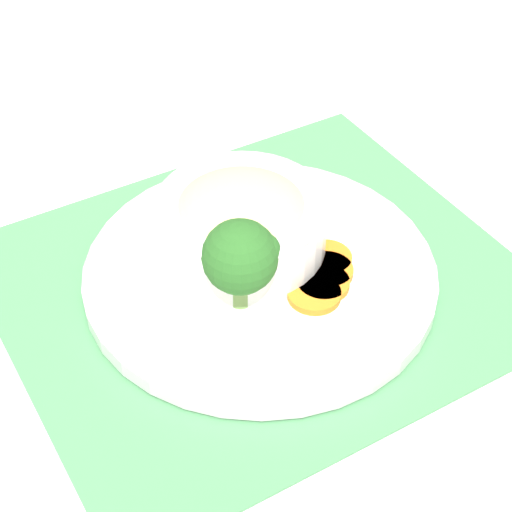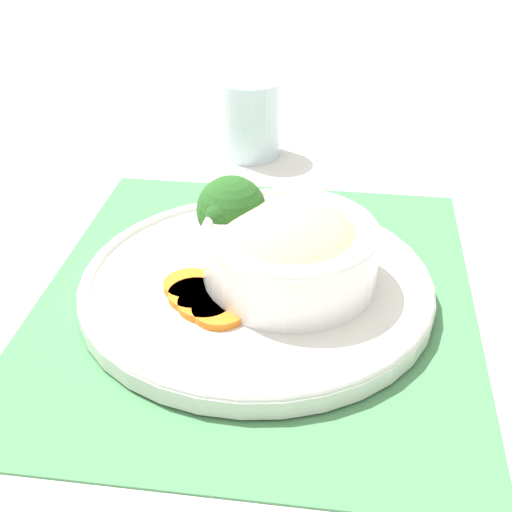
{
  "view_description": "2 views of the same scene",
  "coord_description": "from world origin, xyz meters",
  "views": [
    {
      "loc": [
        0.32,
        0.47,
        0.54
      ],
      "look_at": [
        0.01,
        0.0,
        0.04
      ],
      "focal_mm": 60.0,
      "sensor_mm": 36.0,
      "label": 1
    },
    {
      "loc": [
        -0.54,
        -0.04,
        0.38
      ],
      "look_at": [
        0.01,
        0.0,
        0.04
      ],
      "focal_mm": 50.0,
      "sensor_mm": 36.0,
      "label": 2
    }
  ],
  "objects": [
    {
      "name": "bowl",
      "position": [
        -0.0,
        -0.03,
        0.05
      ],
      "size": [
        0.16,
        0.16,
        0.07
      ],
      "color": "white",
      "rests_on": "plate"
    },
    {
      "name": "ground_plane",
      "position": [
        0.0,
        0.0,
        0.0
      ],
      "size": [
        4.0,
        4.0,
        0.0
      ],
      "primitive_type": "plane",
      "color": "white"
    },
    {
      "name": "carrot_slice_far",
      "position": [
        -0.04,
        0.04,
        0.02
      ],
      "size": [
        0.05,
        0.05,
        0.01
      ],
      "color": "orange",
      "rests_on": "plate"
    },
    {
      "name": "carrot_slice_middle",
      "position": [
        -0.03,
        0.05,
        0.02
      ],
      "size": [
        0.05,
        0.05,
        0.01
      ],
      "color": "orange",
      "rests_on": "plate"
    },
    {
      "name": "plate",
      "position": [
        0.0,
        0.0,
        0.02
      ],
      "size": [
        0.32,
        0.32,
        0.02
      ],
      "color": "white",
      "rests_on": "placemat"
    },
    {
      "name": "carrot_slice_extra",
      "position": [
        -0.05,
        0.03,
        0.02
      ],
      "size": [
        0.05,
        0.05,
        0.01
      ],
      "color": "orange",
      "rests_on": "plate"
    },
    {
      "name": "placemat",
      "position": [
        0.0,
        0.0,
        0.0
      ],
      "size": [
        0.48,
        0.42,
        0.0
      ],
      "color": "#4C8C59",
      "rests_on": "ground_plane"
    },
    {
      "name": "carrot_slice_near",
      "position": [
        -0.02,
        0.06,
        0.02
      ],
      "size": [
        0.05,
        0.05,
        0.01
      ],
      "color": "orange",
      "rests_on": "plate"
    },
    {
      "name": "broccoli_floret",
      "position": [
        0.04,
        0.03,
        0.07
      ],
      "size": [
        0.06,
        0.06,
        0.08
      ],
      "color": "#759E51",
      "rests_on": "plate"
    }
  ]
}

